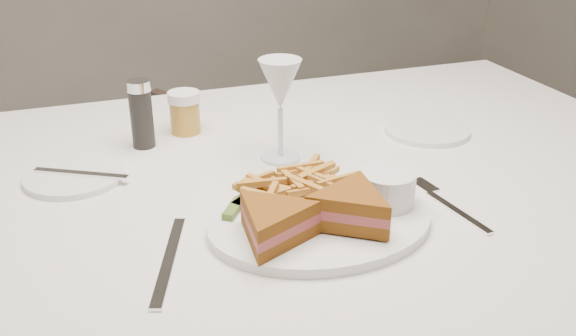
{
  "coord_description": "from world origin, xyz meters",
  "views": [
    {
      "loc": [
        -0.48,
        -0.54,
        1.21
      ],
      "look_at": [
        -0.09,
        0.23,
        0.8
      ],
      "focal_mm": 40.0,
      "sensor_mm": 36.0,
      "label": 1
    }
  ],
  "objects": [
    {
      "name": "chair_far",
      "position": [
        -0.07,
        1.2,
        0.29
      ],
      "size": [
        0.72,
        0.7,
        0.58
      ],
      "primitive_type": "imported",
      "rotation": [
        0.0,
        0.0,
        3.52
      ],
      "color": "#4E3830",
      "rests_on": "ground"
    },
    {
      "name": "table_setting",
      "position": [
        -0.08,
        0.22,
        0.79
      ],
      "size": [
        0.79,
        0.68,
        0.18
      ],
      "color": "white",
      "rests_on": "table"
    }
  ]
}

